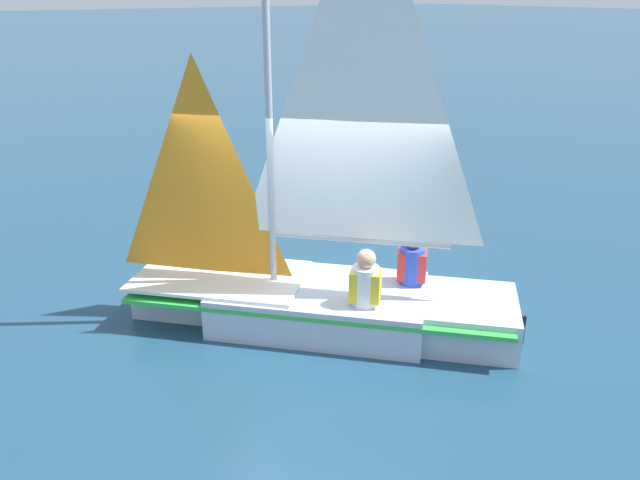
# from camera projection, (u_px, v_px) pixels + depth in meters

# --- Properties ---
(ground_plane) EXTENTS (260.00, 260.00, 0.00)m
(ground_plane) POSITION_uv_depth(u_px,v_px,m) (320.00, 323.00, 7.66)
(ground_plane) COLOR navy
(sailboat_main) EXTENTS (4.05, 4.19, 5.11)m
(sailboat_main) POSITION_uv_depth(u_px,v_px,m) (323.00, 274.00, 7.40)
(sailboat_main) COLOR #B2BCCC
(sailboat_main) RESTS_ON ground_plane
(sailor_helm) EXTENTS (0.42, 0.43, 1.16)m
(sailor_helm) POSITION_uv_depth(u_px,v_px,m) (365.00, 294.00, 7.01)
(sailor_helm) COLOR black
(sailor_helm) RESTS_ON ground_plane
(sailor_crew) EXTENTS (0.42, 0.43, 1.16)m
(sailor_crew) POSITION_uv_depth(u_px,v_px,m) (412.00, 272.00, 7.52)
(sailor_crew) COLOR black
(sailor_crew) RESTS_ON ground_plane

